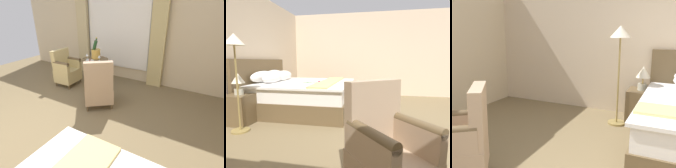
# 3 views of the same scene
# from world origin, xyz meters

# --- Properties ---
(ground_plane) EXTENTS (8.08, 8.08, 0.00)m
(ground_plane) POSITION_xyz_m (0.00, 0.00, 0.00)
(ground_plane) COLOR olive
(wall_far_side) EXTENTS (0.12, 6.70, 2.74)m
(wall_far_side) POSITION_xyz_m (3.21, 0.00, 1.37)
(wall_far_side) COLOR beige
(wall_far_side) RESTS_ON ground
(bed) EXTENTS (1.98, 2.22, 1.19)m
(bed) POSITION_xyz_m (0.93, 2.21, 0.38)
(bed) COLOR brown
(bed) RESTS_ON ground
(nightstand) EXTENTS (0.47, 0.47, 0.54)m
(nightstand) POSITION_xyz_m (-0.15, 2.95, 0.27)
(nightstand) COLOR brown
(nightstand) RESTS_ON ground
(bedside_lamp) EXTENTS (0.23, 0.23, 0.39)m
(bedside_lamp) POSITION_xyz_m (-0.15, 2.95, 0.79)
(bedside_lamp) COLOR #B9B7A2
(bedside_lamp) RESTS_ON nightstand
(floor_lamp_brass) EXTENTS (0.32, 0.32, 1.58)m
(floor_lamp_brass) POSITION_xyz_m (-0.49, 2.69, 1.29)
(floor_lamp_brass) COLOR olive
(floor_lamp_brass) RESTS_ON ground
(armchair_by_window) EXTENTS (0.78, 0.77, 0.99)m
(armchair_by_window) POSITION_xyz_m (-1.50, 0.45, 0.42)
(armchair_by_window) COLOR brown
(armchair_by_window) RESTS_ON ground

